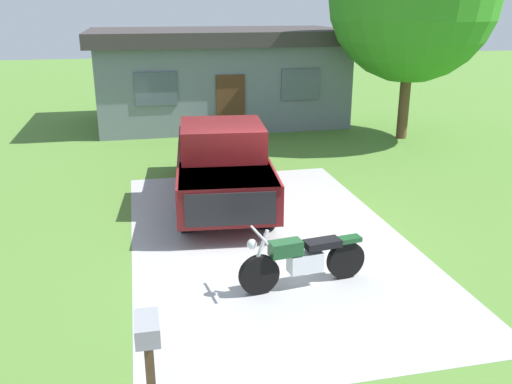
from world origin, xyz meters
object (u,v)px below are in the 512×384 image
Objects in this scene: motorcycle at (303,259)px; pickup_truck at (221,160)px; mailbox at (148,342)px; neighbor_house at (219,75)px.

pickup_truck is (-0.61, 4.49, 0.48)m from motorcycle.
neighbor_house is (3.26, 16.10, 0.81)m from mailbox.
pickup_truck is at bearing 97.79° from motorcycle.
neighbor_house reaches higher than pickup_truck.
neighbor_house reaches higher than motorcycle.
mailbox is at bearing -134.62° from motorcycle.
pickup_truck is 9.20m from neighbor_house.
pickup_truck is 7.29m from mailbox.
mailbox is at bearing -101.44° from neighbor_house.
motorcycle is 13.64m from neighbor_house.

